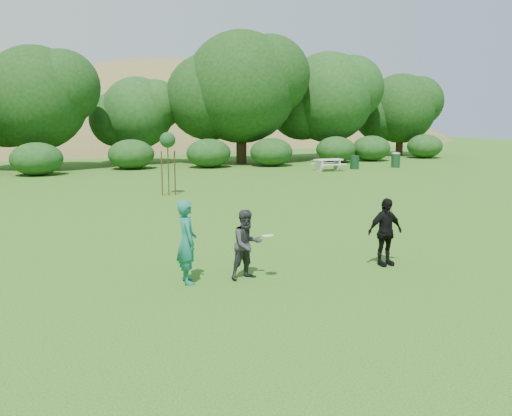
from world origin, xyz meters
The scene contains 11 objects.
ground centered at (0.00, 0.00, 0.00)m, with size 120.00×120.00×0.00m, color #19470C.
player_teal centered at (-2.74, 0.55, 0.91)m, with size 0.67×0.44×1.83m, color #166657.
player_grey centered at (-1.43, 0.30, 0.78)m, with size 0.76×0.59×1.56m, color #2A2B2D.
player_black centered at (2.08, 0.00, 0.83)m, with size 0.97×0.40×1.65m, color black.
trash_can_near centered at (15.28, 21.02, 0.45)m, with size 0.60×0.60×0.90m, color #13361E.
frisbee centered at (-1.07, -0.02, 1.02)m, with size 0.27×0.27×0.06m.
sapling centered at (0.55, 13.88, 2.42)m, with size 0.70×0.70×2.85m.
picnic_table centered at (13.05, 20.67, 0.52)m, with size 1.80×1.48×0.76m.
trash_can_lidded centered at (18.51, 20.80, 0.54)m, with size 0.60×0.60×1.05m.
hillside centered at (-0.56, 68.45, -11.97)m, with size 150.00×72.00×52.00m.
tree_row centered at (3.23, 28.68, 4.87)m, with size 53.92×10.38×9.62m.
Camera 1 is at (-6.28, -11.04, 3.65)m, focal length 40.00 mm.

